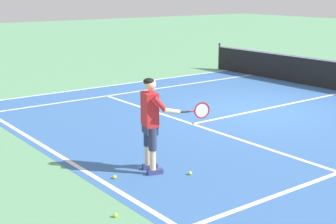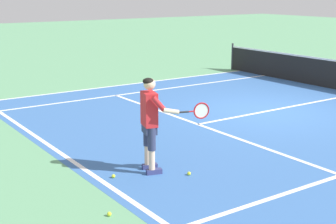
{
  "view_description": "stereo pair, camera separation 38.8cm",
  "coord_description": "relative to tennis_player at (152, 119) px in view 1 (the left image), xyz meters",
  "views": [
    {
      "loc": [
        8.89,
        -9.81,
        3.19
      ],
      "look_at": [
        2.03,
        -4.62,
        1.05
      ],
      "focal_mm": 52.78,
      "sensor_mm": 36.0,
      "label": 1
    },
    {
      "loc": [
        9.12,
        -9.5,
        3.19
      ],
      "look_at": [
        2.03,
        -4.62,
        1.05
      ],
      "focal_mm": 52.78,
      "sensor_mm": 36.0,
      "label": 2
    }
  ],
  "objects": [
    {
      "name": "court_inner_surface",
      "position": [
        -2.05,
        4.05,
        -0.99
      ],
      "size": [
        10.98,
        10.41,
        0.0
      ],
      "primitive_type": "cube",
      "color": "#3866A8",
      "rests_on": "ground"
    },
    {
      "name": "line_service",
      "position": [
        -2.05,
        2.66,
        -0.99
      ],
      "size": [
        8.23,
        0.1,
        0.01
      ],
      "primitive_type": "cube",
      "color": "white",
      "rests_on": "ground"
    },
    {
      "name": "line_centre_service",
      "position": [
        -2.05,
        5.86,
        -0.99
      ],
      "size": [
        0.1,
        6.4,
        0.01
      ],
      "primitive_type": "cube",
      "color": "white",
      "rests_on": "ground"
    },
    {
      "name": "line_singles_left",
      "position": [
        -6.16,
        4.05,
        -0.99
      ],
      "size": [
        0.1,
        10.01,
        0.01
      ],
      "primitive_type": "cube",
      "color": "white",
      "rests_on": "ground"
    },
    {
      "name": "tennis_player",
      "position": [
        0.0,
        0.0,
        0.0
      ],
      "size": [
        0.88,
        1.03,
        1.71
      ],
      "color": "navy",
      "rests_on": "ground"
    },
    {
      "name": "tennis_ball_by_baseline",
      "position": [
        -0.11,
        -0.72,
        -0.96
      ],
      "size": [
        0.07,
        0.07,
        0.07
      ],
      "primitive_type": "sphere",
      "color": "#CCE02D",
      "rests_on": "ground"
    },
    {
      "name": "line_doubles_left",
      "position": [
        -7.54,
        4.05,
        -0.99
      ],
      "size": [
        0.1,
        10.01,
        0.01
      ],
      "primitive_type": "cube",
      "color": "white",
      "rests_on": "ground"
    },
    {
      "name": "tennis_ball_mid_court",
      "position": [
        0.54,
        0.45,
        -0.96
      ],
      "size": [
        0.07,
        0.07,
        0.07
      ],
      "primitive_type": "sphere",
      "color": "#CCE02D",
      "rests_on": "ground"
    },
    {
      "name": "line_baseline",
      "position": [
        -2.05,
        -0.95,
        -0.99
      ],
      "size": [
        10.98,
        0.1,
        0.01
      ],
      "primitive_type": "cube",
      "color": "white",
      "rests_on": "ground"
    },
    {
      "name": "tennis_ball_near_feet",
      "position": [
        1.18,
        -1.48,
        -0.96
      ],
      "size": [
        0.07,
        0.07,
        0.07
      ],
      "primitive_type": "sphere",
      "color": "#CCE02D",
      "rests_on": "ground"
    },
    {
      "name": "ground_plane",
      "position": [
        -2.05,
        4.99,
        -0.99
      ],
      "size": [
        80.0,
        80.0,
        0.0
      ],
      "primitive_type": "plane",
      "color": "#609E70"
    }
  ]
}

